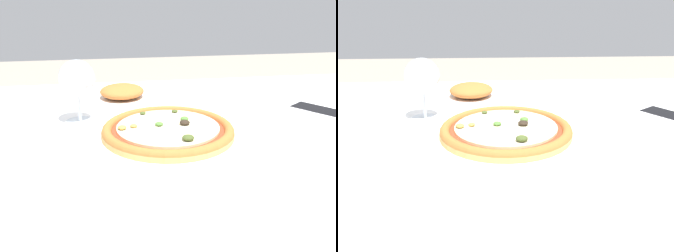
# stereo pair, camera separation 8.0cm
# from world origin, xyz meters

# --- Properties ---
(dining_table) EXTENTS (1.39, 1.07, 0.74)m
(dining_table) POSITION_xyz_m (0.00, 0.00, 0.66)
(dining_table) COLOR #997047
(dining_table) RESTS_ON ground_plane
(pizza_plate) EXTENTS (0.30, 0.30, 0.04)m
(pizza_plate) POSITION_xyz_m (-0.10, 0.01, 0.76)
(pizza_plate) COLOR white
(pizza_plate) RESTS_ON dining_table
(fork) EXTENTS (0.05, 0.17, 0.00)m
(fork) POSITION_xyz_m (-0.36, 0.01, 0.74)
(fork) COLOR silver
(fork) RESTS_ON dining_table
(wine_glass_far_left) EXTENTS (0.08, 0.08, 0.15)m
(wine_glass_far_left) POSITION_xyz_m (-0.29, 0.15, 0.85)
(wine_glass_far_left) COLOR silver
(wine_glass_far_left) RESTS_ON dining_table
(cell_phone) EXTENTS (0.14, 0.16, 0.01)m
(cell_phone) POSITION_xyz_m (0.31, 0.12, 0.75)
(cell_phone) COLOR white
(cell_phone) RESTS_ON dining_table
(side_plate) EXTENTS (0.21, 0.21, 0.05)m
(side_plate) POSITION_xyz_m (-0.19, 0.31, 0.76)
(side_plate) COLOR white
(side_plate) RESTS_ON dining_table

